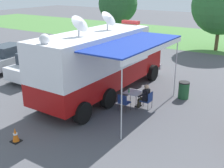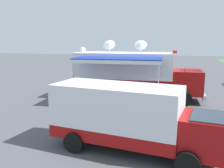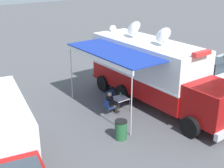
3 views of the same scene
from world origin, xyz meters
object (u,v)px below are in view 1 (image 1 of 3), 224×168
object	(u,v)px
water_bottle	(129,90)
trash_bin	(184,90)
folding_chair_at_table	(148,99)
folding_table	(133,93)
folding_chair_beside_table	(123,101)
traffic_cone	(15,135)
car_behind_truck	(10,57)
car_far_corner	(39,65)
command_truck	(103,60)
seated_responder	(145,96)

from	to	relation	value
water_bottle	trash_bin	bearing A→B (deg)	52.37
folding_chair_at_table	folding_table	bearing A→B (deg)	-178.36
folding_chair_beside_table	traffic_cone	xyz separation A→B (m)	(-2.06, -4.63, -0.23)
folding_chair_at_table	car_behind_truck	bearing A→B (deg)	175.90
car_behind_truck	car_far_corner	distance (m)	3.36
command_truck	folding_table	xyz separation A→B (m)	(2.11, -0.41, -1.27)
folding_table	car_behind_truck	world-z (taller)	car_behind_truck
trash_bin	car_behind_truck	xyz separation A→B (m)	(-12.21, -1.50, 0.42)
traffic_cone	car_behind_truck	size ratio (longest dim) A/B	0.13
car_far_corner	folding_chair_beside_table	bearing A→B (deg)	-10.77
water_bottle	car_far_corner	bearing A→B (deg)	174.62
folding_chair_beside_table	car_far_corner	bearing A→B (deg)	169.23
folding_chair_beside_table	car_behind_truck	world-z (taller)	car_behind_truck
folding_chair_at_table	folding_chair_beside_table	world-z (taller)	same
water_bottle	folding_table	bearing A→B (deg)	47.03
folding_chair_at_table	seated_responder	world-z (taller)	seated_responder
command_truck	seated_responder	size ratio (longest dim) A/B	7.60
water_bottle	seated_responder	bearing A→B (deg)	13.85
folding_chair_at_table	car_behind_truck	size ratio (longest dim) A/B	0.20
folding_chair_beside_table	seated_responder	size ratio (longest dim) A/B	0.70
folding_chair_beside_table	seated_responder	world-z (taller)	seated_responder
folding_chair_at_table	folding_chair_beside_table	distance (m)	1.22
folding_table	trash_bin	bearing A→B (deg)	52.78
folding_table	water_bottle	bearing A→B (deg)	-132.97
traffic_cone	folding_chair_at_table	bearing A→B (deg)	62.08
seated_responder	trash_bin	world-z (taller)	seated_responder
folding_table	water_bottle	distance (m)	0.28
command_truck	folding_chair_at_table	bearing A→B (deg)	-7.58
folding_chair_beside_table	seated_responder	xyz separation A→B (m)	(0.66, 0.87, 0.14)
water_bottle	car_far_corner	size ratio (longest dim) A/B	0.05
command_truck	seated_responder	world-z (taller)	command_truck
folding_chair_at_table	trash_bin	world-z (taller)	trash_bin
traffic_cone	car_behind_truck	xyz separation A→B (m)	(-8.32, 6.31, 0.60)
command_truck	trash_bin	size ratio (longest dim) A/B	10.44
car_behind_truck	folding_chair_at_table	bearing A→B (deg)	-4.10
seated_responder	trash_bin	size ratio (longest dim) A/B	1.37
folding_table	traffic_cone	distance (m)	5.89
command_truck	car_behind_truck	size ratio (longest dim) A/B	2.17
folding_chair_beside_table	seated_responder	bearing A→B (deg)	52.74
water_bottle	traffic_cone	bearing A→B (deg)	-110.27
folding_table	folding_chair_at_table	size ratio (longest dim) A/B	0.92
folding_chair_at_table	car_far_corner	distance (m)	7.92
trash_bin	car_behind_truck	bearing A→B (deg)	-172.99
car_far_corner	folding_chair_at_table	bearing A→B (deg)	-3.38
command_truck	trash_bin	distance (m)	4.58
water_bottle	trash_bin	xyz separation A→B (m)	(1.92, 2.49, -0.38)
traffic_cone	folding_chair_beside_table	bearing A→B (deg)	65.99
car_behind_truck	folding_table	bearing A→B (deg)	-4.53
seated_responder	traffic_cone	bearing A→B (deg)	-116.36
car_far_corner	traffic_cone	bearing A→B (deg)	-50.21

